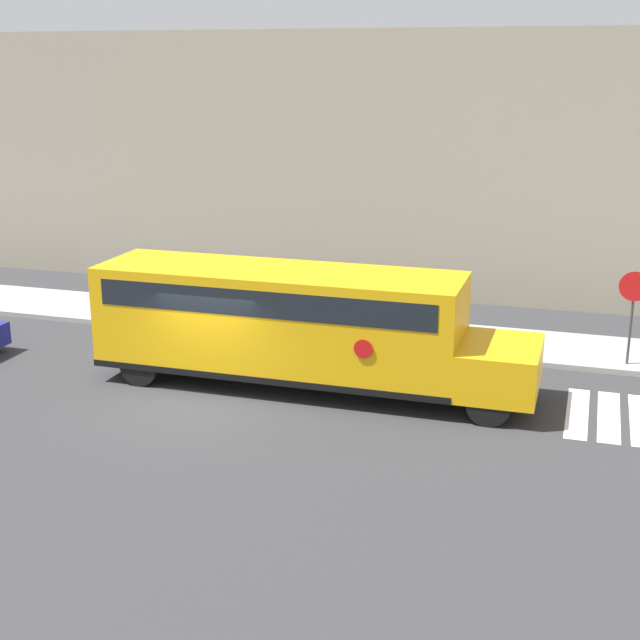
{
  "coord_description": "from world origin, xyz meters",
  "views": [
    {
      "loc": [
        8.65,
        -18.16,
        7.87
      ],
      "look_at": [
        2.3,
        2.24,
        1.63
      ],
      "focal_mm": 50.0,
      "sensor_mm": 36.0,
      "label": 1
    }
  ],
  "objects": [
    {
      "name": "stop_sign",
      "position": [
        9.78,
        5.53,
        1.8
      ],
      "size": [
        0.79,
        0.1,
        2.67
      ],
      "color": "#38383A",
      "rests_on": "ground"
    },
    {
      "name": "building_backdrop",
      "position": [
        0.0,
        13.0,
        4.44
      ],
      "size": [
        32.0,
        4.0,
        8.88
      ],
      "color": "#9E937F",
      "rests_on": "ground"
    },
    {
      "name": "school_bus",
      "position": [
        1.75,
        1.74,
        1.71
      ],
      "size": [
        10.89,
        2.57,
        2.97
      ],
      "color": "#EAA80F",
      "rests_on": "ground"
    },
    {
      "name": "sidewalk_strip",
      "position": [
        0.0,
        6.5,
        0.07
      ],
      "size": [
        44.0,
        3.0,
        0.15
      ],
      "color": "#9E9E99",
      "rests_on": "ground"
    },
    {
      "name": "ground_plane",
      "position": [
        0.0,
        0.0,
        0.0
      ],
      "size": [
        60.0,
        60.0,
        0.0
      ],
      "primitive_type": "plane",
      "color": "#333335"
    }
  ]
}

